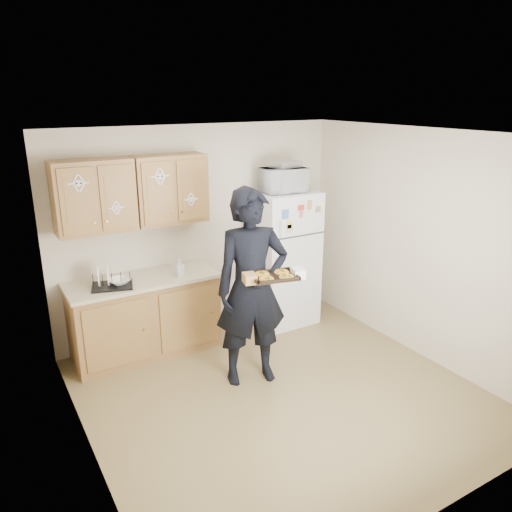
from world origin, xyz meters
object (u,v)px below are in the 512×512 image
object	(u,v)px
baking_tray	(274,277)
person	(252,288)
microwave	(283,180)
dish_rack	(112,279)
refrigerator	(282,258)

from	to	relation	value
baking_tray	person	bearing A→B (deg)	117.55
person	microwave	xyz separation A→B (m)	(1.01, 0.98, 0.84)
baking_tray	microwave	distance (m)	1.71
dish_rack	baking_tray	bearing A→B (deg)	-47.62
person	dish_rack	bearing A→B (deg)	151.67
refrigerator	microwave	bearing A→B (deg)	-122.48
microwave	dish_rack	world-z (taller)	microwave
person	dish_rack	distance (m)	1.49
microwave	dish_rack	bearing A→B (deg)	-177.76
person	microwave	distance (m)	1.64
baking_tray	dish_rack	xyz separation A→B (m)	(-1.18, 1.29, -0.22)
refrigerator	microwave	xyz separation A→B (m)	(-0.03, -0.05, 0.99)
refrigerator	person	bearing A→B (deg)	-135.40
refrigerator	dish_rack	world-z (taller)	refrigerator
person	dish_rack	world-z (taller)	person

